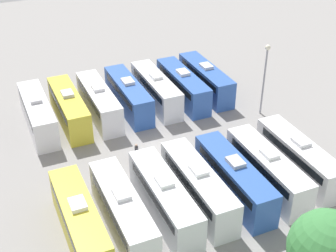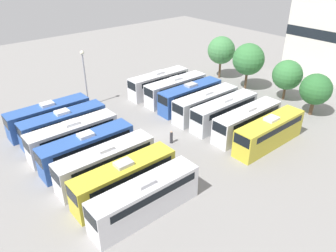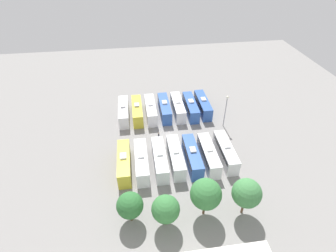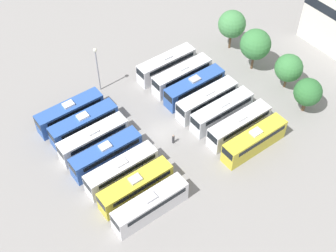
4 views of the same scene
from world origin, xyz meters
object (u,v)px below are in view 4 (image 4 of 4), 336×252
(bus_3, at_px, (106,154))
(bus_9, at_px, (195,87))
(bus_1, at_px, (84,124))
(worker_person, at_px, (173,139))
(bus_4, at_px, (122,170))
(bus_7, at_px, (166,64))
(bus_13, at_px, (254,140))
(tree_0, at_px, (232,24))
(bus_0, at_px, (70,112))
(bus_10, at_px, (207,100))
(bus_12, at_px, (239,125))
(bus_6, at_px, (150,205))
(light_pole, at_px, (97,63))
(bus_2, at_px, (94,139))
(bus_5, at_px, (136,187))
(bus_8, at_px, (182,75))
(tree_2, at_px, (289,68))
(tree_1, at_px, (255,44))
(tree_3, at_px, (308,92))
(bus_11, at_px, (222,111))

(bus_3, height_order, bus_9, same)
(bus_1, height_order, worker_person, bus_1)
(bus_4, relative_size, bus_7, 1.00)
(bus_13, xyz_separation_m, tree_0, (-19.40, 12.81, 3.14))
(bus_0, xyz_separation_m, bus_7, (-0.20, 18.05, 0.00))
(bus_10, distance_m, bus_12, 6.85)
(bus_6, height_order, bus_12, same)
(bus_12, relative_size, light_pole, 1.25)
(bus_2, xyz_separation_m, bus_5, (10.37, 0.21, 0.00))
(bus_12, xyz_separation_m, light_pole, (-20.40, -11.32, 3.75))
(bus_8, xyz_separation_m, tree_2, (10.51, 12.97, 2.12))
(bus_1, height_order, bus_12, same)
(bus_5, bearing_deg, bus_12, 89.90)
(bus_3, relative_size, bus_10, 1.00)
(bus_4, distance_m, bus_13, 19.17)
(bus_2, distance_m, bus_10, 18.32)
(bus_0, height_order, bus_8, same)
(bus_4, height_order, tree_1, tree_1)
(bus_3, bearing_deg, bus_10, 89.58)
(bus_10, bearing_deg, bus_0, -119.36)
(bus_5, xyz_separation_m, tree_2, (-3.00, 31.10, 2.12))
(bus_12, bearing_deg, bus_8, 179.91)
(bus_8, xyz_separation_m, bus_9, (3.34, -0.11, 0.00))
(bus_10, relative_size, tree_2, 1.68)
(bus_1, xyz_separation_m, bus_6, (17.03, -0.25, 0.00))
(bus_9, bearing_deg, bus_8, 178.03)
(bus_12, bearing_deg, bus_6, -79.60)
(bus_8, bearing_deg, tree_3, 35.54)
(bus_4, distance_m, tree_2, 31.19)
(bus_2, distance_m, tree_0, 31.57)
(bus_1, bearing_deg, tree_1, 82.12)
(bus_7, distance_m, bus_11, 13.58)
(bus_12, bearing_deg, tree_0, 141.78)
(bus_6, xyz_separation_m, bus_9, (-13.54, 18.09, 0.00))
(tree_2, bearing_deg, tree_0, -178.27)
(bus_3, distance_m, tree_0, 32.36)
(bus_6, relative_size, bus_9, 1.00)
(bus_11, bearing_deg, bus_6, -68.87)
(bus_10, relative_size, bus_13, 1.00)
(bus_0, relative_size, bus_9, 1.00)
(bus_4, height_order, bus_9, same)
(bus_1, xyz_separation_m, bus_13, (17.09, 17.74, 0.00))
(bus_4, bearing_deg, bus_9, 110.62)
(bus_13, bearing_deg, bus_9, 179.53)
(tree_2, relative_size, tree_3, 1.04)
(bus_6, bearing_deg, tree_0, 122.13)
(bus_1, distance_m, bus_5, 13.66)
(bus_8, bearing_deg, bus_12, -0.09)
(bus_13, bearing_deg, tree_2, 115.98)
(bus_6, bearing_deg, tree_3, 91.82)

